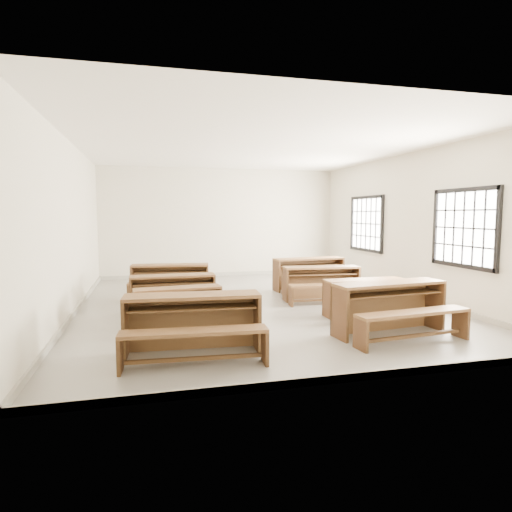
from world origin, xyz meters
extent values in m
plane|color=slate|center=(0.00, 0.00, 0.00)|extent=(8.50, 8.50, 0.00)
cube|color=white|center=(0.00, 0.00, 3.18)|extent=(7.00, 8.50, 0.05)
cube|color=beige|center=(0.00, 4.22, 1.60)|extent=(7.00, 0.05, 3.20)
cube|color=beige|center=(0.00, -4.22, 1.60)|extent=(7.00, 0.05, 3.20)
cube|color=beige|center=(-3.48, 0.00, 1.60)|extent=(0.05, 8.50, 3.20)
cube|color=beige|center=(3.48, 0.00, 1.60)|extent=(0.05, 8.50, 3.20)
cube|color=gray|center=(0.00, 4.23, 0.05)|extent=(7.00, 0.04, 0.10)
cube|color=gray|center=(0.00, -4.23, 0.05)|extent=(7.00, 0.04, 0.10)
cube|color=gray|center=(-3.48, 0.00, 0.05)|extent=(0.04, 8.50, 0.10)
cube|color=gray|center=(3.48, 0.00, 0.05)|extent=(0.04, 8.50, 0.10)
cube|color=white|center=(3.47, -1.80, 1.60)|extent=(0.02, 1.50, 1.30)
cube|color=black|center=(3.45, -1.80, 2.29)|extent=(0.06, 1.62, 0.08)
cube|color=black|center=(3.45, -1.80, 0.91)|extent=(0.06, 1.62, 0.08)
cube|color=black|center=(3.45, -2.59, 1.60)|extent=(0.06, 0.08, 1.46)
cube|color=black|center=(3.45, -1.01, 1.60)|extent=(0.06, 0.08, 1.46)
cube|color=white|center=(3.47, 1.80, 1.60)|extent=(0.02, 1.50, 1.30)
cube|color=black|center=(3.45, 1.80, 2.29)|extent=(0.06, 1.62, 0.08)
cube|color=black|center=(3.45, 1.80, 0.91)|extent=(0.06, 1.62, 0.08)
cube|color=black|center=(3.45, 1.01, 1.60)|extent=(0.06, 0.08, 1.46)
cube|color=black|center=(3.45, 2.59, 1.60)|extent=(0.06, 0.08, 1.46)
cube|color=brown|center=(-1.58, -2.83, 0.78)|extent=(1.81, 0.57, 0.04)
cube|color=brown|center=(-1.57, -2.63, 0.38)|extent=(1.78, 0.17, 0.76)
cube|color=#4B2E1A|center=(-2.45, -2.77, 0.38)|extent=(0.07, 0.45, 0.76)
cube|color=#4B2E1A|center=(-0.71, -2.89, 0.38)|extent=(0.07, 0.45, 0.76)
cube|color=#4B2E1A|center=(-1.58, -2.85, 0.62)|extent=(1.67, 0.45, 0.02)
cube|color=brown|center=(-1.62, -3.37, 0.45)|extent=(1.80, 0.43, 0.04)
cube|color=#4B2E1A|center=(-2.48, -3.31, 0.21)|extent=(0.07, 0.31, 0.42)
cube|color=#4B2E1A|center=(-0.75, -3.43, 0.21)|extent=(0.07, 0.31, 0.42)
cube|color=#4B2E1A|center=(-1.62, -3.37, 0.11)|extent=(1.65, 0.17, 0.04)
cube|color=brown|center=(-1.67, -1.32, 0.63)|extent=(1.46, 0.50, 0.04)
cube|color=brown|center=(-1.69, -1.16, 0.30)|extent=(1.43, 0.17, 0.61)
cube|color=#4B2E1A|center=(-2.37, -1.39, 0.30)|extent=(0.07, 0.36, 0.61)
cube|color=#4B2E1A|center=(-0.98, -1.25, 0.30)|extent=(0.07, 0.36, 0.61)
cube|color=#4B2E1A|center=(-1.67, -1.34, 0.50)|extent=(1.34, 0.40, 0.02)
cube|color=brown|center=(-1.63, -1.76, 0.36)|extent=(1.45, 0.39, 0.04)
cube|color=#4B2E1A|center=(-2.33, -1.82, 0.17)|extent=(0.06, 0.25, 0.34)
cube|color=#4B2E1A|center=(-0.94, -1.69, 0.17)|extent=(0.06, 0.25, 0.34)
cube|color=#4B2E1A|center=(-1.63, -1.76, 0.09)|extent=(1.32, 0.17, 0.04)
cube|color=brown|center=(-1.70, -0.29, 0.69)|extent=(1.58, 0.41, 0.04)
cube|color=brown|center=(-1.70, -0.11, 0.34)|extent=(1.58, 0.05, 0.67)
cube|color=#4B2E1A|center=(-2.47, -0.30, 0.34)|extent=(0.04, 0.39, 0.67)
cube|color=#4B2E1A|center=(-0.93, -0.28, 0.34)|extent=(0.04, 0.39, 0.67)
cube|color=#4B2E1A|center=(-1.70, -0.31, 0.55)|extent=(1.46, 0.31, 0.02)
cube|color=brown|center=(-1.69, -0.77, 0.39)|extent=(1.58, 0.29, 0.04)
cube|color=#4B2E1A|center=(-2.46, -0.78, 0.19)|extent=(0.04, 0.28, 0.37)
cube|color=#4B2E1A|center=(-0.92, -0.76, 0.19)|extent=(0.04, 0.28, 0.37)
cube|color=#4B2E1A|center=(-1.69, -0.77, 0.10)|extent=(1.46, 0.06, 0.04)
cube|color=brown|center=(-1.68, 1.11, 0.73)|extent=(1.71, 0.61, 0.04)
cube|color=brown|center=(-1.65, 1.29, 0.36)|extent=(1.66, 0.24, 0.71)
cube|color=#4B2E1A|center=(-2.49, 1.20, 0.36)|extent=(0.09, 0.42, 0.71)
cube|color=#4B2E1A|center=(-0.87, 1.01, 0.36)|extent=(0.09, 0.42, 0.71)
cube|color=#4B2E1A|center=(-1.68, 1.09, 0.58)|extent=(1.57, 0.49, 0.02)
cube|color=brown|center=(-1.74, 0.60, 0.42)|extent=(1.69, 0.48, 0.04)
cube|color=#4B2E1A|center=(-2.54, 0.69, 0.20)|extent=(0.08, 0.30, 0.40)
cube|color=#4B2E1A|center=(-0.93, 0.51, 0.20)|extent=(0.08, 0.30, 0.40)
cube|color=#4B2E1A|center=(-1.74, 0.60, 0.10)|extent=(1.54, 0.23, 0.04)
cube|color=brown|center=(1.46, -2.62, 0.79)|extent=(1.84, 0.64, 0.05)
cube|color=brown|center=(1.44, -2.42, 0.38)|extent=(1.80, 0.24, 0.77)
cube|color=#4B2E1A|center=(0.59, -2.71, 0.38)|extent=(0.09, 0.45, 0.77)
cube|color=#4B2E1A|center=(2.34, -2.53, 0.38)|extent=(0.09, 0.45, 0.77)
cube|color=#4B2E1A|center=(1.47, -2.64, 0.63)|extent=(1.70, 0.51, 0.02)
cube|color=brown|center=(1.52, -3.17, 0.45)|extent=(1.83, 0.51, 0.05)
cube|color=#4B2E1A|center=(0.65, -3.26, 0.21)|extent=(0.08, 0.32, 0.43)
cube|color=#4B2E1A|center=(2.40, -3.08, 0.21)|extent=(0.08, 0.32, 0.43)
cube|color=#4B2E1A|center=(1.52, -3.17, 0.11)|extent=(1.67, 0.23, 0.05)
cube|color=brown|center=(1.68, -1.43, 0.65)|extent=(1.50, 0.39, 0.04)
cube|color=brown|center=(1.68, -1.26, 0.32)|extent=(1.49, 0.06, 0.64)
cube|color=#4B2E1A|center=(0.95, -1.44, 0.32)|extent=(0.04, 0.37, 0.64)
cube|color=#4B2E1A|center=(2.41, -1.42, 0.32)|extent=(0.04, 0.37, 0.64)
cube|color=#4B2E1A|center=(1.68, -1.45, 0.52)|extent=(1.39, 0.30, 0.02)
cube|color=brown|center=(1.69, -1.88, 0.37)|extent=(1.50, 0.28, 0.04)
cube|color=#4B2E1A|center=(0.96, -1.89, 0.18)|extent=(0.04, 0.26, 0.35)
cube|color=#4B2E1A|center=(2.42, -1.88, 0.18)|extent=(0.04, 0.26, 0.35)
cube|color=#4B2E1A|center=(1.69, -1.88, 0.09)|extent=(1.38, 0.06, 0.04)
cube|color=brown|center=(1.47, 0.08, 0.71)|extent=(1.66, 0.55, 0.04)
cube|color=brown|center=(1.49, 0.26, 0.35)|extent=(1.63, 0.18, 0.69)
cube|color=#4B2E1A|center=(0.68, 0.14, 0.35)|extent=(0.08, 0.41, 0.69)
cube|color=#4B2E1A|center=(2.26, 0.01, 0.35)|extent=(0.08, 0.41, 0.69)
cube|color=#4B2E1A|center=(1.47, 0.06, 0.57)|extent=(1.53, 0.43, 0.02)
cube|color=brown|center=(1.43, -0.42, 0.41)|extent=(1.65, 0.42, 0.04)
cube|color=#4B2E1A|center=(0.64, -0.35, 0.19)|extent=(0.07, 0.29, 0.39)
cube|color=#4B2E1A|center=(2.22, -0.49, 0.19)|extent=(0.07, 0.29, 0.39)
cube|color=#4B2E1A|center=(1.43, -0.42, 0.10)|extent=(1.51, 0.18, 0.04)
cube|color=brown|center=(1.68, 1.35, 0.76)|extent=(1.77, 0.57, 0.04)
cube|color=brown|center=(1.66, 1.55, 0.37)|extent=(1.74, 0.18, 0.74)
cube|color=#4B2E1A|center=(0.83, 1.29, 0.37)|extent=(0.08, 0.44, 0.74)
cube|color=#4B2E1A|center=(2.52, 1.41, 0.37)|extent=(0.08, 0.44, 0.74)
cube|color=#4B2E1A|center=(1.68, 1.33, 0.61)|extent=(1.63, 0.45, 0.02)
cube|color=brown|center=(1.72, 0.82, 0.44)|extent=(1.76, 0.44, 0.04)
cube|color=#4B2E1A|center=(0.87, 0.75, 0.21)|extent=(0.07, 0.31, 0.41)
cube|color=#4B2E1A|center=(2.56, 0.88, 0.21)|extent=(0.07, 0.31, 0.41)
cube|color=#4B2E1A|center=(1.72, 0.82, 0.11)|extent=(1.61, 0.18, 0.04)
camera|label=1|loc=(-2.13, -8.42, 1.85)|focal=30.00mm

